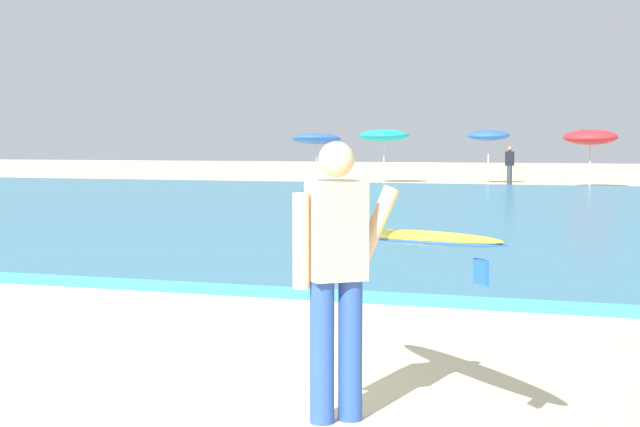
{
  "coord_description": "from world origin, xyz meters",
  "views": [
    {
      "loc": [
        3.85,
        -5.43,
        1.72
      ],
      "look_at": [
        0.88,
        2.87,
        1.1
      ],
      "focal_mm": 56.58,
      "sensor_mm": 36.0,
      "label": 1
    }
  ],
  "objects_px": {
    "beach_umbrella_0": "(317,139)",
    "beach_umbrella_2": "(489,135)",
    "surfer_with_board": "(369,256)",
    "beach_umbrella_1": "(384,135)",
    "beach_umbrella_3": "(590,137)",
    "beachgoer_near_row_left": "(510,166)"
  },
  "relations": [
    {
      "from": "surfer_with_board",
      "to": "beach_umbrella_2",
      "type": "distance_m",
      "value": 36.77
    },
    {
      "from": "beach_umbrella_3",
      "to": "beachgoer_near_row_left",
      "type": "xyz_separation_m",
      "value": [
        -2.9,
        -0.92,
        -1.08
      ]
    },
    {
      "from": "beach_umbrella_1",
      "to": "surfer_with_board",
      "type": "bearing_deg",
      "value": -74.1
    },
    {
      "from": "surfer_with_board",
      "to": "beach_umbrella_1",
      "type": "distance_m",
      "value": 36.79
    },
    {
      "from": "beach_umbrella_1",
      "to": "beachgoer_near_row_left",
      "type": "bearing_deg",
      "value": -24.64
    },
    {
      "from": "beach_umbrella_1",
      "to": "beachgoer_near_row_left",
      "type": "distance_m",
      "value": 6.43
    },
    {
      "from": "beach_umbrella_2",
      "to": "beach_umbrella_3",
      "type": "height_order",
      "value": "beach_umbrella_2"
    },
    {
      "from": "beach_umbrella_0",
      "to": "beach_umbrella_2",
      "type": "bearing_deg",
      "value": 6.03
    },
    {
      "from": "beach_umbrella_0",
      "to": "beach_umbrella_2",
      "type": "relative_size",
      "value": 0.96
    },
    {
      "from": "surfer_with_board",
      "to": "beach_umbrella_3",
      "type": "xyz_separation_m",
      "value": [
        -1.43,
        33.66,
        0.9
      ]
    },
    {
      "from": "beach_umbrella_1",
      "to": "beach_umbrella_2",
      "type": "bearing_deg",
      "value": 12.3
    },
    {
      "from": "surfer_with_board",
      "to": "beach_umbrella_0",
      "type": "bearing_deg",
      "value": 110.36
    },
    {
      "from": "beach_umbrella_2",
      "to": "beach_umbrella_1",
      "type": "bearing_deg",
      "value": -167.7
    },
    {
      "from": "surfer_with_board",
      "to": "beach_umbrella_2",
      "type": "height_order",
      "value": "beach_umbrella_2"
    },
    {
      "from": "beach_umbrella_1",
      "to": "beachgoer_near_row_left",
      "type": "xyz_separation_m",
      "value": [
        5.74,
        -2.63,
        -1.18
      ]
    },
    {
      "from": "beach_umbrella_1",
      "to": "beach_umbrella_2",
      "type": "xyz_separation_m",
      "value": [
        4.28,
        0.93,
        -0.0
      ]
    },
    {
      "from": "beach_umbrella_2",
      "to": "beachgoer_near_row_left",
      "type": "height_order",
      "value": "beach_umbrella_2"
    },
    {
      "from": "beach_umbrella_3",
      "to": "beachgoer_near_row_left",
      "type": "bearing_deg",
      "value": -162.35
    },
    {
      "from": "beach_umbrella_2",
      "to": "beach_umbrella_0",
      "type": "bearing_deg",
      "value": -173.97
    },
    {
      "from": "beachgoer_near_row_left",
      "to": "beach_umbrella_2",
      "type": "bearing_deg",
      "value": 112.25
    },
    {
      "from": "beachgoer_near_row_left",
      "to": "surfer_with_board",
      "type": "bearing_deg",
      "value": -82.46
    },
    {
      "from": "beach_umbrella_1",
      "to": "beach_umbrella_3",
      "type": "distance_m",
      "value": 8.81
    }
  ]
}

